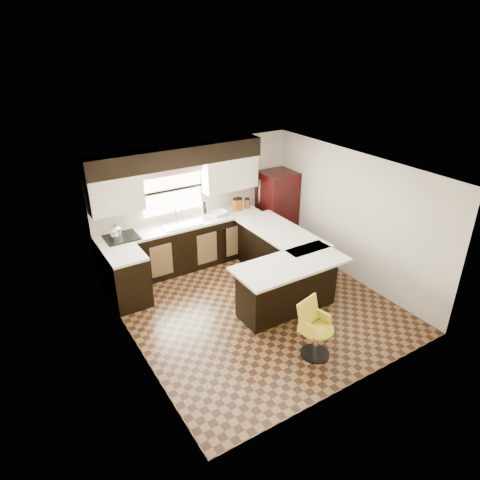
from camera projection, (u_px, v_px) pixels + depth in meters
floor at (256, 306)px, 7.38m from camera, size 4.40×4.40×0.00m
ceiling at (259, 171)px, 6.33m from camera, size 4.40×4.40×0.00m
wall_back at (196, 202)px, 8.53m from camera, size 4.40×0.00×4.40m
wall_front at (358, 312)px, 5.17m from camera, size 4.40×0.00×4.40m
wall_left at (130, 279)px, 5.86m from camera, size 0.00×4.40×4.40m
wall_right at (352, 217)px, 7.85m from camera, size 0.00×4.40×4.40m
base_cab_back at (184, 246)px, 8.42m from camera, size 3.30×0.60×0.90m
base_cab_left at (128, 280)px, 7.29m from camera, size 0.60×0.70×0.90m
counter_back at (183, 225)px, 8.21m from camera, size 3.30×0.60×0.04m
counter_left at (125, 255)px, 7.08m from camera, size 0.60×0.70×0.04m
soffit at (178, 156)px, 7.76m from camera, size 3.40×0.35×0.36m
upper_cab_left at (115, 194)px, 7.41m from camera, size 0.94×0.35×0.64m
upper_cab_right at (229, 174)px, 8.49m from camera, size 1.14×0.35×0.64m
window_pane at (172, 190)px, 8.13m from camera, size 1.20×0.02×0.90m
valance at (171, 171)px, 7.93m from camera, size 1.30×0.06×0.18m
sink at (181, 224)px, 8.16m from camera, size 0.75×0.45×0.03m
dishwasher at (235, 241)px, 8.68m from camera, size 0.58×0.03×0.78m
cooktop at (122, 237)px, 7.62m from camera, size 0.58×0.50×0.02m
peninsula_long at (278, 255)px, 8.08m from camera, size 0.60×1.95×0.90m
peninsula_return at (287, 287)px, 7.09m from camera, size 1.65×0.60×0.90m
counter_pen_long at (281, 232)px, 7.90m from camera, size 0.84×1.95×0.04m
counter_pen_return at (291, 264)px, 6.81m from camera, size 1.89×0.84×0.04m
refrigerator at (277, 209)px, 9.22m from camera, size 0.70×0.67×1.64m
bar_chair at (317, 330)px, 6.07m from camera, size 0.57×0.57×0.87m
kettle at (116, 231)px, 7.51m from camera, size 0.19×0.19×0.26m
percolator at (204, 211)px, 8.36m from camera, size 0.13×0.13×0.32m
mixing_bowl at (219, 213)px, 8.57m from camera, size 0.32×0.32×0.08m
canister_large at (236, 205)px, 8.74m from camera, size 0.14×0.14×0.24m
canister_med at (239, 205)px, 8.78m from camera, size 0.14×0.14×0.24m
canister_small at (247, 204)px, 8.88m from camera, size 0.12×0.12×0.19m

